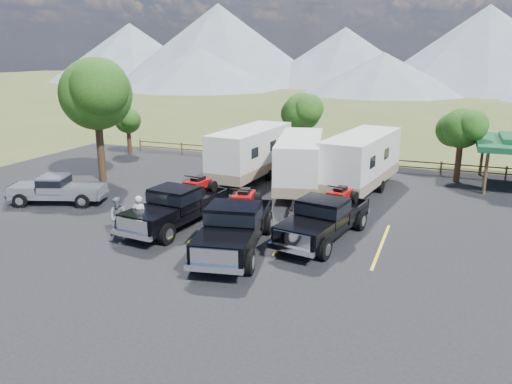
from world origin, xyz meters
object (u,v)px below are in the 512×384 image
(trailer_center, at_px, (300,163))
(person_b, at_px, (118,217))
(trailer_left, at_px, (251,153))
(person_a, at_px, (140,216))
(rig_center, at_px, (235,225))
(rig_right, at_px, (325,217))
(pickup_silver, at_px, (57,189))
(tree_big_nw, at_px, (96,94))
(trailer_right, at_px, (361,162))
(rig_left, at_px, (178,205))

(trailer_center, distance_m, person_b, 11.73)
(trailer_left, distance_m, person_a, 11.53)
(rig_center, bearing_deg, person_a, 170.99)
(rig_right, distance_m, trailer_left, 11.27)
(rig_right, xyz_separation_m, person_a, (-7.87, -2.72, -0.07))
(trailer_left, distance_m, pickup_silver, 11.90)
(tree_big_nw, relative_size, trailer_right, 0.79)
(rig_left, xyz_separation_m, pickup_silver, (-8.02, 0.76, -0.22))
(rig_left, bearing_deg, trailer_center, 72.47)
(tree_big_nw, relative_size, pickup_silver, 1.42)
(rig_right, height_order, person_b, rig_right)
(tree_big_nw, xyz_separation_m, trailer_left, (8.96, 3.66, -3.80))
(pickup_silver, distance_m, person_b, 6.86)
(person_a, bearing_deg, rig_left, -124.57)
(tree_big_nw, xyz_separation_m, rig_left, (9.05, -5.92, -4.51))
(rig_right, relative_size, trailer_right, 0.67)
(trailer_right, xyz_separation_m, person_a, (-7.96, -11.26, -0.84))
(person_b, bearing_deg, trailer_center, 52.47)
(pickup_silver, bearing_deg, rig_left, 65.15)
(rig_left, height_order, trailer_right, trailer_right)
(rig_left, height_order, person_b, rig_left)
(rig_left, relative_size, pickup_silver, 1.21)
(trailer_center, bearing_deg, tree_big_nw, 177.48)
(trailer_left, bearing_deg, person_b, -93.93)
(tree_big_nw, bearing_deg, trailer_center, 10.00)
(tree_big_nw, relative_size, rig_right, 1.18)
(trailer_left, bearing_deg, rig_right, -46.61)
(rig_left, bearing_deg, tree_big_nw, 153.25)
(trailer_center, relative_size, person_b, 5.24)
(trailer_center, bearing_deg, rig_left, -126.52)
(tree_big_nw, relative_size, rig_left, 1.17)
(pickup_silver, xyz_separation_m, person_a, (7.13, -2.65, 0.13))
(tree_big_nw, xyz_separation_m, person_b, (7.22, -8.11, -4.66))
(rig_right, relative_size, trailer_left, 0.69)
(trailer_right, bearing_deg, rig_center, -98.20)
(tree_big_nw, height_order, pickup_silver, tree_big_nw)
(trailer_center, height_order, trailer_right, trailer_right)
(rig_center, bearing_deg, rig_left, 144.30)
(trailer_left, height_order, trailer_center, trailer_left)
(trailer_center, relative_size, person_a, 4.91)
(tree_big_nw, xyz_separation_m, trailer_right, (16.11, 3.45, -3.76))
(rig_left, relative_size, person_a, 3.50)
(tree_big_nw, distance_m, person_b, 11.82)
(rig_center, bearing_deg, trailer_right, 62.77)
(person_a, distance_m, person_b, 0.98)
(trailer_center, relative_size, trailer_right, 0.95)
(trailer_right, distance_m, person_a, 13.82)
(rig_left, relative_size, rig_right, 1.01)
(trailer_left, relative_size, trailer_right, 0.98)
(rig_left, height_order, pickup_silver, rig_left)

